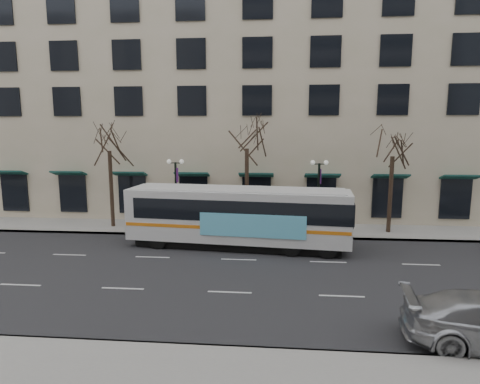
# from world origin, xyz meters

# --- Properties ---
(ground) EXTENTS (160.00, 160.00, 0.00)m
(ground) POSITION_xyz_m (0.00, 0.00, 0.00)
(ground) COLOR black
(ground) RESTS_ON ground
(sidewalk_far) EXTENTS (80.00, 4.00, 0.15)m
(sidewalk_far) POSITION_xyz_m (5.00, 9.00, 0.07)
(sidewalk_far) COLOR gray
(sidewalk_far) RESTS_ON ground
(building_hotel) EXTENTS (40.00, 20.00, 24.00)m
(building_hotel) POSITION_xyz_m (-2.00, 21.00, 12.00)
(building_hotel) COLOR #B4A989
(building_hotel) RESTS_ON ground
(tree_far_left) EXTENTS (3.60, 3.60, 8.34)m
(tree_far_left) POSITION_xyz_m (-10.00, 8.80, 6.70)
(tree_far_left) COLOR black
(tree_far_left) RESTS_ON ground
(tree_far_mid) EXTENTS (3.60, 3.60, 8.55)m
(tree_far_mid) POSITION_xyz_m (0.00, 8.80, 6.91)
(tree_far_mid) COLOR black
(tree_far_mid) RESTS_ON ground
(tree_far_right) EXTENTS (3.60, 3.60, 8.06)m
(tree_far_right) POSITION_xyz_m (10.00, 8.80, 6.42)
(tree_far_right) COLOR black
(tree_far_right) RESTS_ON ground
(lamp_post_left) EXTENTS (1.22, 0.45, 5.21)m
(lamp_post_left) POSITION_xyz_m (-4.99, 8.20, 2.94)
(lamp_post_left) COLOR black
(lamp_post_left) RESTS_ON ground
(lamp_post_right) EXTENTS (1.22, 0.45, 5.21)m
(lamp_post_right) POSITION_xyz_m (5.01, 8.20, 2.94)
(lamp_post_right) COLOR black
(lamp_post_right) RESTS_ON ground
(city_bus) EXTENTS (13.94, 4.32, 3.72)m
(city_bus) POSITION_xyz_m (-0.18, 4.79, 2.03)
(city_bus) COLOR silver
(city_bus) RESTS_ON ground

